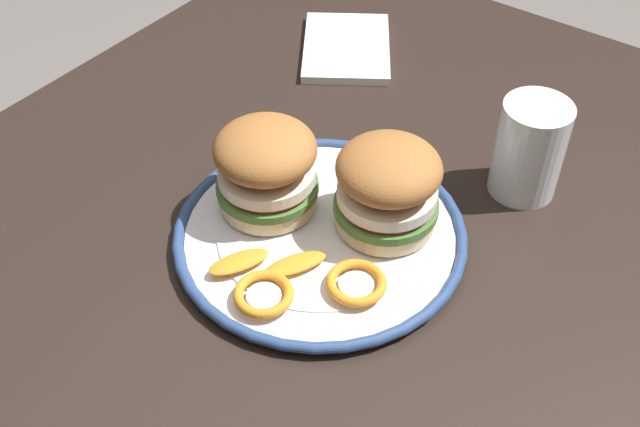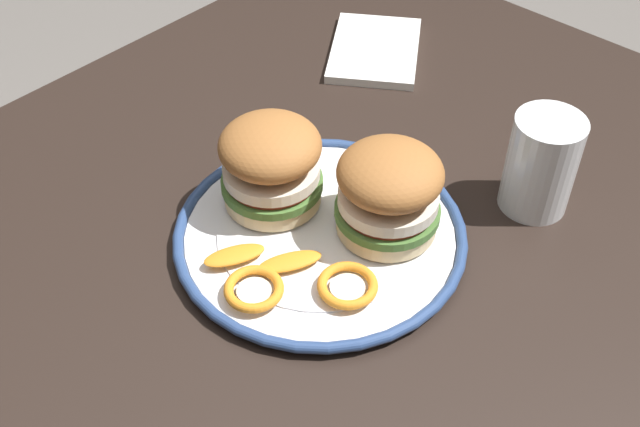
# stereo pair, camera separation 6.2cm
# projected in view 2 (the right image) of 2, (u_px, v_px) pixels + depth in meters

# --- Properties ---
(dining_table) EXTENTS (1.23, 1.05, 0.75)m
(dining_table) POSITION_uv_depth(u_px,v_px,m) (336.00, 343.00, 0.85)
(dining_table) COLOR black
(dining_table) RESTS_ON ground
(dinner_plate) EXTENTS (0.31, 0.31, 0.02)m
(dinner_plate) POSITION_uv_depth(u_px,v_px,m) (320.00, 234.00, 0.82)
(dinner_plate) COLOR white
(dinner_plate) RESTS_ON dining_table
(sandwich_half_left) EXTENTS (0.14, 0.14, 0.10)m
(sandwich_half_left) POSITION_uv_depth(u_px,v_px,m) (271.00, 163.00, 0.81)
(sandwich_half_left) COLOR beige
(sandwich_half_left) RESTS_ON dinner_plate
(sandwich_half_right) EXTENTS (0.15, 0.15, 0.10)m
(sandwich_half_right) POSITION_uv_depth(u_px,v_px,m) (389.00, 191.00, 0.78)
(sandwich_half_right) COLOR beige
(sandwich_half_right) RESTS_ON dinner_plate
(orange_peel_curled) EXTENTS (0.08, 0.08, 0.01)m
(orange_peel_curled) POSITION_uv_depth(u_px,v_px,m) (348.00, 286.00, 0.75)
(orange_peel_curled) COLOR orange
(orange_peel_curled) RESTS_ON dinner_plate
(orange_peel_strip_long) EXTENTS (0.07, 0.05, 0.01)m
(orange_peel_strip_long) POSITION_uv_depth(u_px,v_px,m) (290.00, 262.00, 0.78)
(orange_peel_strip_long) COLOR orange
(orange_peel_strip_long) RESTS_ON dinner_plate
(orange_peel_strip_short) EXTENTS (0.07, 0.05, 0.01)m
(orange_peel_strip_short) POSITION_uv_depth(u_px,v_px,m) (234.00, 255.00, 0.78)
(orange_peel_strip_short) COLOR orange
(orange_peel_strip_short) RESTS_ON dinner_plate
(orange_peel_small_curl) EXTENTS (0.08, 0.08, 0.01)m
(orange_peel_small_curl) POSITION_uv_depth(u_px,v_px,m) (254.00, 289.00, 0.75)
(orange_peel_small_curl) COLOR orange
(orange_peel_small_curl) RESTS_ON dinner_plate
(drinking_glass) EXTENTS (0.08, 0.08, 0.11)m
(drinking_glass) POSITION_uv_depth(u_px,v_px,m) (540.00, 168.00, 0.83)
(drinking_glass) COLOR white
(drinking_glass) RESTS_ON dining_table
(folded_napkin) EXTENTS (0.21, 0.19, 0.01)m
(folded_napkin) POSITION_uv_depth(u_px,v_px,m) (375.00, 50.00, 1.09)
(folded_napkin) COLOR white
(folded_napkin) RESTS_ON dining_table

